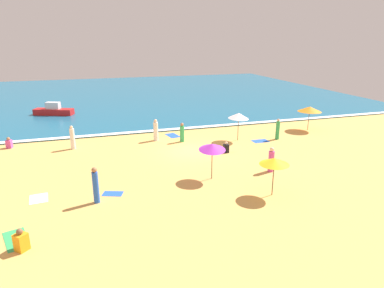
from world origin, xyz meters
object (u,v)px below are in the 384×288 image
(beach_umbrella_3, at_px, (310,109))
(beachgoer_5, at_px, (278,130))
(small_boat_0, at_px, (54,111))
(beachgoer_0, at_px, (72,138))
(beachgoer_4, at_px, (226,148))
(beach_umbrella_2, at_px, (212,147))
(beachgoer_2, at_px, (96,186))
(beachgoer_3, at_px, (9,143))
(beachgoer_8, at_px, (156,131))
(beachgoer_1, at_px, (271,160))
(beachgoer_6, at_px, (21,241))
(beach_umbrella_1, at_px, (239,116))
(beachgoer_7, at_px, (182,133))
(beach_umbrella_0, at_px, (274,161))

(beach_umbrella_3, height_order, beachgoer_5, beach_umbrella_3)
(beachgoer_5, bearing_deg, small_boat_0, 140.62)
(beachgoer_0, relative_size, small_boat_0, 0.43)
(beachgoer_4, bearing_deg, beach_umbrella_2, -122.49)
(beachgoer_5, bearing_deg, beachgoer_2, -153.79)
(beachgoer_3, height_order, beachgoer_8, beachgoer_8)
(beachgoer_1, xyz_separation_m, beachgoer_2, (-10.83, -1.15, 0.20))
(beachgoer_2, distance_m, beachgoer_8, 11.33)
(beachgoer_2, bearing_deg, small_boat_0, 99.14)
(beachgoer_5, distance_m, small_boat_0, 24.14)
(beachgoer_4, distance_m, beachgoer_6, 15.44)
(beachgoer_4, xyz_separation_m, beachgoer_6, (-12.62, -8.89, 0.06))
(beachgoer_3, height_order, small_boat_0, small_boat_0)
(beach_umbrella_1, height_order, beach_umbrella_2, beach_umbrella_1)
(beachgoer_2, relative_size, beachgoer_7, 1.23)
(beach_umbrella_2, height_order, small_boat_0, beach_umbrella_2)
(beachgoer_3, distance_m, beachgoer_5, 21.52)
(beach_umbrella_0, height_order, small_boat_0, beach_umbrella_0)
(beach_umbrella_3, bearing_deg, beachgoer_1, -136.45)
(beach_umbrella_3, bearing_deg, beach_umbrella_1, -171.54)
(beachgoer_8, bearing_deg, beach_umbrella_1, -16.79)
(beach_umbrella_3, bearing_deg, small_boat_0, 149.65)
(beach_umbrella_0, bearing_deg, beachgoer_1, 61.59)
(beachgoer_3, bearing_deg, beachgoer_0, -19.69)
(beach_umbrella_3, distance_m, beachgoer_4, 10.59)
(beachgoer_5, bearing_deg, beach_umbrella_3, 23.18)
(beachgoer_2, bearing_deg, beachgoer_6, -132.09)
(beachgoer_3, height_order, beachgoer_6, beachgoer_6)
(beachgoer_0, distance_m, beachgoer_5, 16.54)
(beach_umbrella_0, height_order, beachgoer_2, beach_umbrella_0)
(beachgoer_1, distance_m, beachgoer_8, 10.56)
(beachgoer_1, distance_m, beachgoer_7, 8.73)
(beachgoer_0, bearing_deg, beachgoer_6, -97.36)
(beachgoer_4, distance_m, small_boat_0, 21.69)
(beachgoer_4, distance_m, beachgoer_5, 5.78)
(beachgoer_1, bearing_deg, beachgoer_2, -173.92)
(beachgoer_8, bearing_deg, beachgoer_1, -57.65)
(beach_umbrella_0, relative_size, beachgoer_2, 1.14)
(beach_umbrella_1, xyz_separation_m, small_boat_0, (-15.36, 14.59, -1.53))
(beach_umbrella_3, distance_m, beachgoer_0, 20.73)
(beach_umbrella_3, height_order, beachgoer_7, beach_umbrella_3)
(beachgoer_0, bearing_deg, beach_umbrella_3, -1.44)
(beachgoer_0, bearing_deg, beachgoer_5, -8.25)
(beachgoer_2, bearing_deg, beachgoer_4, 29.91)
(beach_umbrella_2, distance_m, beachgoer_4, 5.40)
(beachgoer_1, height_order, small_boat_0, beachgoer_1)
(beach_umbrella_3, bearing_deg, beachgoer_7, -179.24)
(beach_umbrella_0, distance_m, beach_umbrella_2, 3.89)
(beachgoer_3, distance_m, small_boat_0, 11.51)
(beachgoer_0, bearing_deg, beachgoer_7, -4.58)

